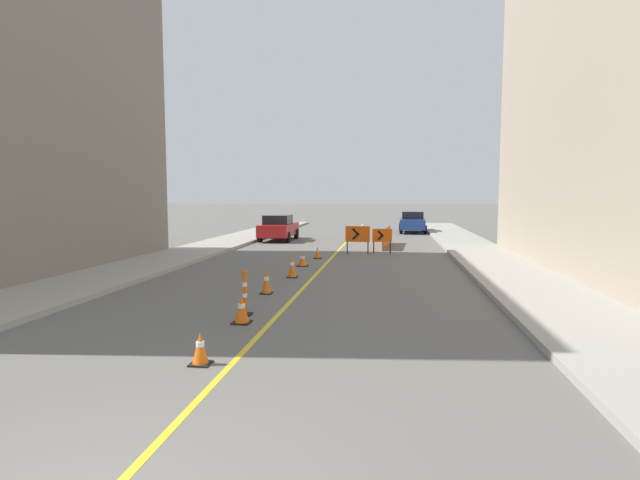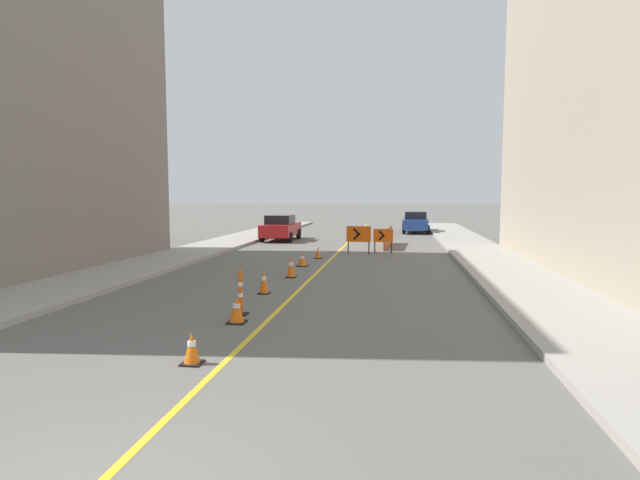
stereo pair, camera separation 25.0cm
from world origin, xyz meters
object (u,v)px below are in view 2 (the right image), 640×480
arrow_barricade_primary (359,235)px  parked_car_curb_near (281,228)px  traffic_cone_fifth (302,259)px  arrow_barricade_secondary (383,236)px  traffic_cone_third (264,282)px  delineator_post_front (240,295)px  parked_car_curb_mid (416,222)px  traffic_cone_nearest (192,348)px  traffic_cone_fourth (291,267)px  traffic_cone_farthest (318,252)px  traffic_cone_second (237,310)px

arrow_barricade_primary → parked_car_curb_near: parked_car_curb_near is taller
traffic_cone_fifth → arrow_barricade_secondary: 5.74m
traffic_cone_third → delineator_post_front: (0.12, -2.56, 0.12)m
delineator_post_front → parked_car_curb_mid: bearing=79.3°
arrow_barricade_secondary → parked_car_curb_mid: parked_car_curb_mid is taller
parked_car_curb_near → traffic_cone_fifth: bearing=-73.1°
traffic_cone_nearest → parked_car_curb_near: bearing=99.5°
traffic_cone_fourth → traffic_cone_farthest: bearing=88.7°
traffic_cone_nearest → arrow_barricade_secondary: size_ratio=0.46×
arrow_barricade_secondary → traffic_cone_nearest: bearing=-104.6°
traffic_cone_second → delineator_post_front: (-0.14, 0.73, 0.17)m
traffic_cone_second → traffic_cone_farthest: bearing=89.8°
traffic_cone_fifth → delineator_post_front: bearing=-89.5°
traffic_cone_third → delineator_post_front: 2.57m
traffic_cone_fifth → parked_car_curb_near: size_ratio=0.13×
arrow_barricade_secondary → parked_car_curb_mid: size_ratio=0.27×
traffic_cone_nearest → traffic_cone_farthest: (-0.07, 14.07, 0.00)m
parked_car_curb_near → parked_car_curb_mid: (8.51, 7.58, 0.00)m
traffic_cone_third → traffic_cone_fourth: size_ratio=0.93×
traffic_cone_third → traffic_cone_farthest: bearing=87.8°
traffic_cone_nearest → traffic_cone_fourth: bearing=91.3°
traffic_cone_second → parked_car_curb_mid: bearing=79.9°
traffic_cone_third → delineator_post_front: bearing=-87.2°
arrow_barricade_primary → parked_car_curb_mid: parked_car_curb_mid is taller
delineator_post_front → parked_car_curb_mid: (5.02, 26.54, 0.33)m
traffic_cone_fifth → arrow_barricade_primary: bearing=66.1°
parked_car_curb_mid → traffic_cone_third: bearing=-99.8°
traffic_cone_second → traffic_cone_fourth: (-0.08, 6.15, 0.07)m
delineator_post_front → parked_car_curb_mid: size_ratio=0.25×
traffic_cone_nearest → arrow_barricade_primary: (1.58, 15.93, 0.65)m
traffic_cone_fourth → arrow_barricade_secondary: (2.93, 7.58, 0.46)m
arrow_barricade_primary → traffic_cone_second: bearing=-92.9°
traffic_cone_fourth → traffic_cone_fifth: 2.77m
traffic_cone_farthest → parked_car_curb_mid: 16.65m
traffic_cone_second → traffic_cone_third: bearing=94.6°
arrow_barricade_primary → traffic_cone_fifth: bearing=-109.5°
traffic_cone_nearest → traffic_cone_farthest: traffic_cone_farthest is taller
arrow_barricade_primary → delineator_post_front: bearing=-93.9°
traffic_cone_fifth → parked_car_curb_near: parked_car_curb_near is taller
traffic_cone_third → parked_car_curb_near: size_ratio=0.16×
arrow_barricade_secondary → parked_car_curb_mid: 13.69m
traffic_cone_nearest → parked_car_curb_near: 22.72m
traffic_cone_fifth → traffic_cone_farthest: size_ratio=0.99×
traffic_cone_fifth → parked_car_curb_near: bearing=107.6°
arrow_barricade_secondary → traffic_cone_third: bearing=-111.8°
arrow_barricade_secondary → arrow_barricade_primary: bearing=-161.0°
parked_car_curb_near → parked_car_curb_mid: bearing=41.0°
traffic_cone_farthest → parked_car_curb_mid: size_ratio=0.13×
traffic_cone_farthest → arrow_barricade_secondary: size_ratio=0.46×
traffic_cone_third → arrow_barricade_primary: size_ratio=0.51×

